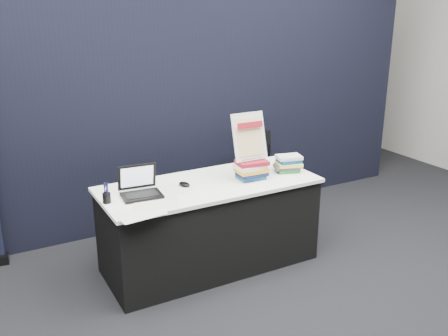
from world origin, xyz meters
TOP-DOWN VIEW (x-y plane):
  - floor at (0.00, 0.00)m, footprint 8.00×8.00m
  - wall_back at (0.00, 4.00)m, footprint 8.00×0.02m
  - drape_partition at (0.00, 1.60)m, footprint 6.00×0.08m
  - display_table at (0.00, 0.55)m, footprint 1.80×0.75m
  - laptop at (-0.59, 0.56)m, footprint 0.32×0.27m
  - mouse at (-0.21, 0.58)m, footprint 0.10×0.13m
  - brochure_left at (-0.71, 0.23)m, footprint 0.35×0.27m
  - brochure_mid at (-0.55, 0.35)m, footprint 0.40×0.34m
  - brochure_right at (-0.36, 0.53)m, footprint 0.37×0.32m
  - pen_cup at (-0.86, 0.53)m, footprint 0.08×0.08m
  - book_stack_tall at (0.35, 0.48)m, footprint 0.24×0.19m
  - book_stack_short at (0.73, 0.49)m, footprint 0.24×0.21m
  - info_sign at (0.35, 0.51)m, footprint 0.30×0.15m
  - stacking_chair at (0.86, 1.08)m, footprint 0.42×0.43m

SIDE VIEW (x-z plane):
  - floor at x=0.00m, z-range 0.00..0.00m
  - display_table at x=0.00m, z-range 0.00..0.75m
  - stacking_chair at x=0.86m, z-range 0.05..0.97m
  - brochure_right at x=-0.36m, z-range 0.75..0.75m
  - brochure_left at x=-0.71m, z-range 0.75..0.75m
  - brochure_mid at x=-0.55m, z-range 0.75..0.75m
  - mouse at x=-0.21m, z-range 0.75..0.78m
  - pen_cup at x=-0.86m, z-range 0.75..0.83m
  - laptop at x=-0.59m, z-range 0.69..0.92m
  - book_stack_short at x=0.73m, z-range 0.75..0.89m
  - book_stack_tall at x=0.35m, z-range 0.75..0.91m
  - info_sign at x=0.35m, z-range 0.90..1.31m
  - drape_partition at x=0.00m, z-range 0.00..2.40m
  - wall_back at x=0.00m, z-range 0.00..3.50m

